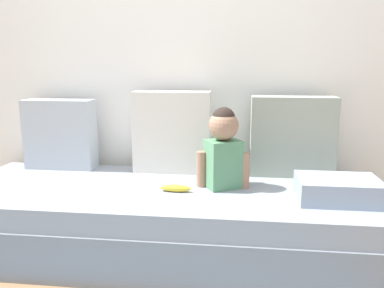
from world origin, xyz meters
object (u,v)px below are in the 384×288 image
at_px(throw_pillow_left, 60,134).
at_px(banana, 175,188).
at_px(folded_blanket, 338,189).
at_px(throw_pillow_right, 292,136).
at_px(toddler, 223,147).
at_px(throw_pillow_center, 172,132).
at_px(couch, 163,219).

xyz_separation_m(throw_pillow_left, banana, (0.83, -0.41, -0.20)).
distance_m(throw_pillow_left, folded_blanket, 1.73).
xyz_separation_m(throw_pillow_right, folded_blanket, (0.18, -0.45, -0.18)).
bearing_deg(toddler, throw_pillow_left, 164.58).
height_order(throw_pillow_left, banana, throw_pillow_left).
xyz_separation_m(throw_pillow_left, throw_pillow_center, (0.74, 0.00, 0.03)).
relative_size(throw_pillow_left, banana, 2.65).
relative_size(throw_pillow_center, throw_pillow_right, 1.01).
height_order(throw_pillow_left, throw_pillow_right, throw_pillow_right).
bearing_deg(toddler, banana, -155.72).
height_order(throw_pillow_center, toddler, throw_pillow_center).
height_order(throw_pillow_right, toddler, throw_pillow_right).
distance_m(couch, throw_pillow_left, 0.92).
height_order(couch, throw_pillow_center, throw_pillow_center).
relative_size(throw_pillow_left, toddler, 1.00).
height_order(couch, folded_blanket, folded_blanket).
height_order(throw_pillow_right, folded_blanket, throw_pillow_right).
distance_m(toddler, banana, 0.34).
bearing_deg(throw_pillow_left, couch, -24.51).
distance_m(throw_pillow_left, banana, 0.95).
bearing_deg(throw_pillow_center, toddler, -41.63).
relative_size(couch, throw_pillow_right, 4.76).
distance_m(couch, throw_pillow_right, 0.92).
bearing_deg(throw_pillow_right, toddler, -143.98).
height_order(couch, toddler, toddler).
relative_size(couch, banana, 14.09).
xyz_separation_m(couch, banana, (0.08, -0.07, 0.21)).
relative_size(throw_pillow_right, banana, 2.96).
xyz_separation_m(throw_pillow_center, toddler, (0.33, -0.30, -0.03)).
height_order(throw_pillow_center, banana, throw_pillow_center).
relative_size(toddler, folded_blanket, 1.12).
bearing_deg(throw_pillow_right, couch, -155.49).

